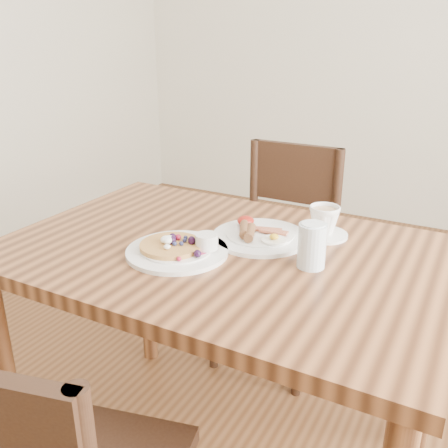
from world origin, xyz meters
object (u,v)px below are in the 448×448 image
dining_table (224,281)px  breakfast_plate (259,235)px  water_glass (312,246)px  chair_far (280,245)px  pancake_plate (179,248)px  teacup_saucer (324,223)px

dining_table → breakfast_plate: (0.05, 0.10, 0.11)m
dining_table → water_glass: bearing=0.8°
chair_far → pancake_plate: size_ratio=3.26×
teacup_saucer → water_glass: 0.21m
teacup_saucer → dining_table: bearing=-134.5°
pancake_plate → water_glass: bearing=15.4°
dining_table → pancake_plate: (-0.09, -0.09, 0.11)m
chair_far → pancake_plate: (0.00, -0.73, 0.27)m
pancake_plate → teacup_saucer: teacup_saucer is taller
water_glass → pancake_plate: bearing=-164.6°
pancake_plate → breakfast_plate: size_ratio=1.00×
dining_table → chair_far: (-0.09, 0.64, -0.16)m
dining_table → water_glass: (0.24, 0.00, 0.16)m
water_glass → teacup_saucer: bearing=99.6°
breakfast_plate → water_glass: 0.22m
dining_table → water_glass: 0.29m
chair_far → breakfast_plate: 0.62m
breakfast_plate → dining_table: bearing=-117.9°
chair_far → breakfast_plate: (0.14, -0.54, 0.27)m
pancake_plate → water_glass: 0.35m
teacup_saucer → breakfast_plate: bearing=-144.7°
pancake_plate → breakfast_plate: bearing=53.2°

